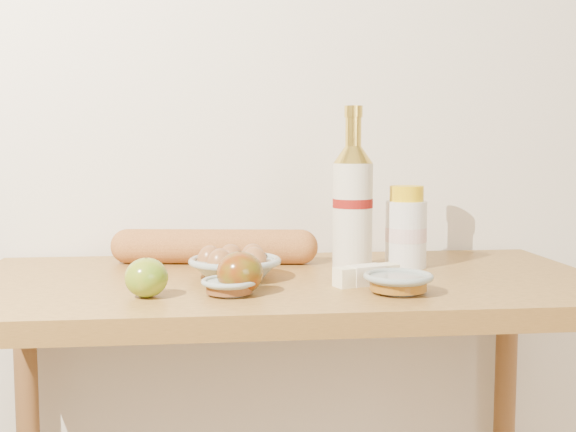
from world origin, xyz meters
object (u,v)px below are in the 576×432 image
object	(u,v)px
table	(286,340)
bourbon_bottle	(353,204)
cream_bottle	(406,230)
egg_bowl	(235,265)
baguette	(214,246)

from	to	relation	value
table	bourbon_bottle	bearing A→B (deg)	23.14
cream_bottle	bourbon_bottle	bearing A→B (deg)	-160.61
table	egg_bowl	world-z (taller)	egg_bowl
table	egg_bowl	distance (m)	0.18
baguette	egg_bowl	bearing A→B (deg)	-70.26
bourbon_bottle	cream_bottle	xyz separation A→B (m)	(0.12, 0.03, -0.06)
table	bourbon_bottle	xyz separation A→B (m)	(0.14, 0.06, 0.26)
baguette	bourbon_bottle	bearing A→B (deg)	-14.37
egg_bowl	baguette	xyz separation A→B (m)	(-0.04, 0.17, 0.01)
egg_bowl	baguette	world-z (taller)	baguette
bourbon_bottle	cream_bottle	distance (m)	0.13
bourbon_bottle	cream_bottle	size ratio (longest dim) A/B	1.95
bourbon_bottle	egg_bowl	bearing A→B (deg)	-178.34
table	baguette	xyz separation A→B (m)	(-0.14, 0.17, 0.16)
bourbon_bottle	egg_bowl	xyz separation A→B (m)	(-0.24, -0.06, -0.11)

